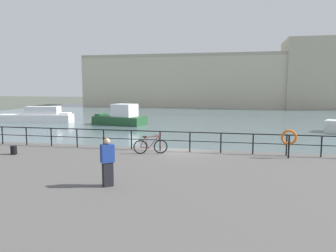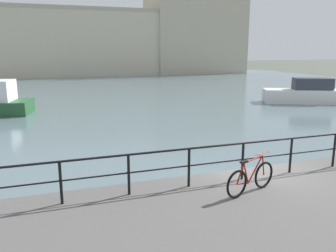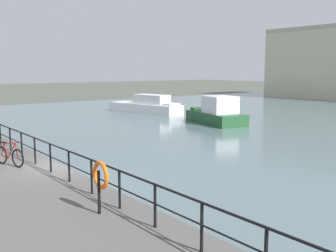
{
  "view_description": "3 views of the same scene",
  "coord_description": "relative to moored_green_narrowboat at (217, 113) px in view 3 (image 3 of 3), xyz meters",
  "views": [
    {
      "loc": [
        3.08,
        -17.53,
        4.42
      ],
      "look_at": [
        -1.66,
        5.36,
        1.59
      ],
      "focal_mm": 34.46,
      "sensor_mm": 36.0,
      "label": 1
    },
    {
      "loc": [
        -5.81,
        -8.7,
        4.58
      ],
      "look_at": [
        -1.57,
        3.52,
        1.69
      ],
      "focal_mm": 36.6,
      "sensor_mm": 36.0,
      "label": 2
    },
    {
      "loc": [
        14.66,
        -6.04,
        4.72
      ],
      "look_at": [
        -1.17,
        6.19,
        1.87
      ],
      "focal_mm": 42.64,
      "sensor_mm": 36.0,
      "label": 3
    }
  ],
  "objects": [
    {
      "name": "quay_railing",
      "position": [
        10.01,
        -19.17,
        0.81
      ],
      "size": [
        24.5,
        0.07,
        1.08
      ],
      "color": "black",
      "rests_on": "quay_promenade"
    },
    {
      "name": "parked_bicycle",
      "position": [
        8.9,
        -20.07,
        0.46
      ],
      "size": [
        1.7,
        0.61,
        0.98
      ],
      "rotation": [
        0.0,
        0.0,
        0.32
      ],
      "color": "black",
      "rests_on": "quay_promenade"
    },
    {
      "name": "moored_green_narrowboat",
      "position": [
        0.0,
        0.0,
        0.0
      ],
      "size": [
        6.55,
        3.89,
        2.44
      ],
      "rotation": [
        0.0,
        0.0,
        2.93
      ],
      "color": "#23512D",
      "rests_on": "water_basin"
    },
    {
      "name": "ground_plane",
      "position": [
        10.03,
        -18.42,
        -0.92
      ],
      "size": [
        240.0,
        240.0,
        0.0
      ],
      "primitive_type": "plane",
      "color": "#4C5147"
    },
    {
      "name": "life_ring_stand",
      "position": [
        15.72,
        -19.74,
        1.05
      ],
      "size": [
        0.75,
        0.16,
        1.4
      ],
      "color": "black",
      "rests_on": "quay_promenade"
    },
    {
      "name": "moored_cabin_cruiser",
      "position": [
        -11.24,
        0.35,
        -0.16
      ],
      "size": [
        9.52,
        4.04,
        1.99
      ],
      "rotation": [
        0.0,
        0.0,
        0.19
      ],
      "color": "white",
      "rests_on": "water_basin"
    }
  ]
}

